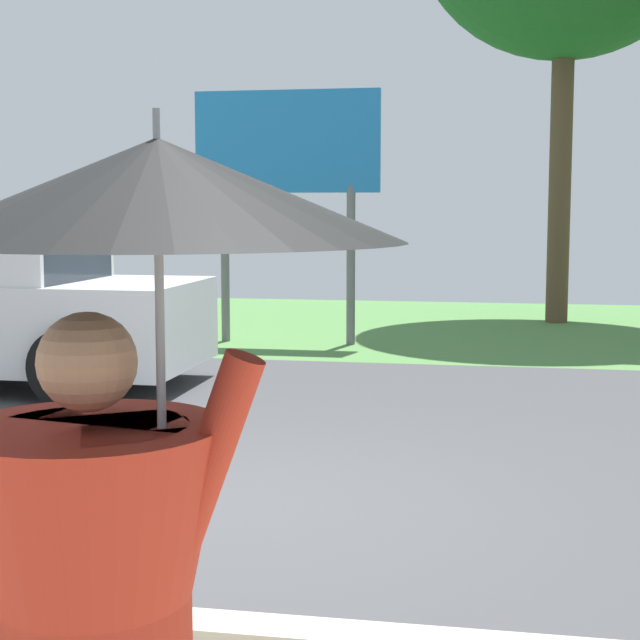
{
  "coord_description": "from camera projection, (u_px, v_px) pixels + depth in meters",
  "views": [
    {
      "loc": [
        1.75,
        -6.1,
        1.93
      ],
      "look_at": [
        0.43,
        1.0,
        1.1
      ],
      "focal_mm": 56.32,
      "sensor_mm": 36.0,
      "label": 1
    }
  ],
  "objects": [
    {
      "name": "ground_plane",
      "position": [
        313.0,
        418.0,
        9.38
      ],
      "size": [
        40.0,
        22.0,
        0.2
      ],
      "color": "#424244"
    },
    {
      "name": "monk_pedestrian",
      "position": [
        111.0,
        569.0,
        2.23
      ],
      "size": [
        1.1,
        1.06,
        2.13
      ],
      "rotation": [
        0.0,
        0.0,
        -0.21
      ],
      "color": "#B22D1E",
      "rests_on": "ground_plane"
    },
    {
      "name": "roadside_billboard",
      "position": [
        287.0,
        160.0,
        13.85
      ],
      "size": [
        2.6,
        0.12,
        3.5
      ],
      "color": "slate",
      "rests_on": "ground_plane"
    }
  ]
}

